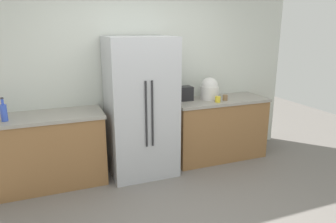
{
  "coord_description": "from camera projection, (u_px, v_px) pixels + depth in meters",
  "views": [
    {
      "loc": [
        -1.17,
        -2.52,
        1.95
      ],
      "look_at": [
        -0.02,
        0.42,
        1.09
      ],
      "focal_mm": 33.34,
      "sensor_mm": 36.0,
      "label": 1
    }
  ],
  "objects": [
    {
      "name": "cup_a",
      "position": [
        218.0,
        99.0,
        4.42
      ],
      "size": [
        0.08,
        0.08,
        0.08
      ],
      "primitive_type": "cylinder",
      "color": "yellow",
      "rests_on": "counter_right"
    },
    {
      "name": "cup_c",
      "position": [
        225.0,
        98.0,
        4.52
      ],
      "size": [
        0.07,
        0.07,
        0.08
      ],
      "primitive_type": "cylinder",
      "color": "brown",
      "rests_on": "counter_right"
    },
    {
      "name": "counter_right",
      "position": [
        217.0,
        128.0,
        4.75
      ],
      "size": [
        1.44,
        0.63,
        0.92
      ],
      "color": "olive",
      "rests_on": "ground_plane"
    },
    {
      "name": "counter_left",
      "position": [
        41.0,
        151.0,
        3.87
      ],
      "size": [
        1.56,
        0.63,
        0.92
      ],
      "color": "olive",
      "rests_on": "ground_plane"
    },
    {
      "name": "refrigerator",
      "position": [
        141.0,
        107.0,
        4.14
      ],
      "size": [
        0.86,
        0.73,
        1.84
      ],
      "color": "#B2B5BA",
      "rests_on": "ground_plane"
    },
    {
      "name": "toaster",
      "position": [
        185.0,
        93.0,
        4.53
      ],
      "size": [
        0.2,
        0.17,
        0.2
      ],
      "primitive_type": "cube",
      "color": "black",
      "rests_on": "counter_right"
    },
    {
      "name": "kitchen_back_panel",
      "position": [
        134.0,
        58.0,
        4.38
      ],
      "size": [
        4.94,
        0.1,
        3.05
      ],
      "primitive_type": "cube",
      "color": "silver",
      "rests_on": "ground_plane"
    },
    {
      "name": "bottle_a",
      "position": [
        4.0,
        112.0,
        3.51
      ],
      "size": [
        0.07,
        0.07,
        0.27
      ],
      "color": "blue",
      "rests_on": "counter_left"
    },
    {
      "name": "rice_cooker",
      "position": [
        209.0,
        89.0,
        4.59
      ],
      "size": [
        0.28,
        0.28,
        0.32
      ],
      "color": "silver",
      "rests_on": "counter_right"
    }
  ]
}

